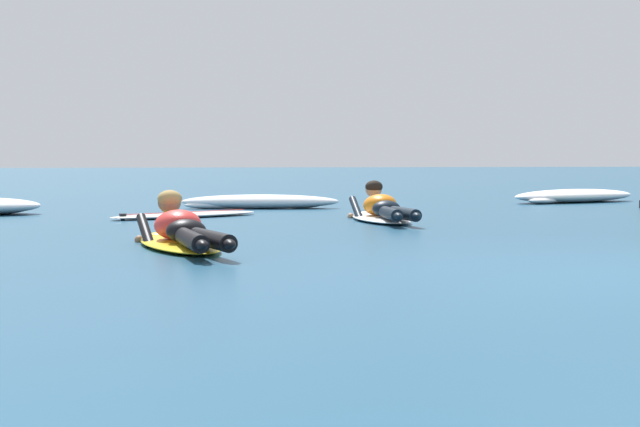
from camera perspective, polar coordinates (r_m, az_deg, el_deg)
ground_plane at (r=17.15m, az=2.10°, el=0.33°), size 120.00×120.00×0.00m
surfer_near at (r=9.46m, az=-7.20°, el=-1.02°), size 0.87×2.57×0.53m
surfer_far at (r=13.30m, az=3.26°, el=0.15°), size 0.61×2.48×0.54m
drifting_surfboard at (r=14.34m, az=-7.04°, el=-0.07°), size 2.20×1.70×0.16m
whitewater_front at (r=16.66m, az=-3.10°, el=0.60°), size 2.45×0.93×0.21m
whitewater_mid_right at (r=19.42m, az=13.05°, el=0.88°), size 2.81×1.88×0.23m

